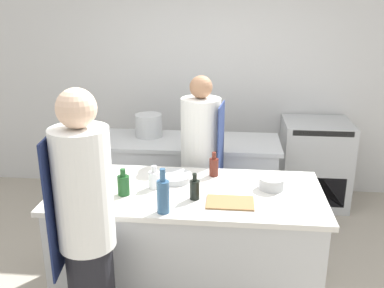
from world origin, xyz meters
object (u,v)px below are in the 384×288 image
Objects in this scene: oven_range at (314,163)px; bottle_olive_oil at (163,195)px; bottle_vinegar at (123,185)px; bowl_prep_small at (174,177)px; bottle_wine at (90,183)px; bottle_water at (154,179)px; chef_at_prep_near at (87,232)px; stockpot at (149,125)px; chef_at_stove at (201,165)px; bottle_cooking_oil at (214,166)px; bowl_mixing_large at (272,183)px; bottle_sauce at (195,189)px.

bottle_olive_oil is (-1.39, -2.12, 0.53)m from oven_range.
bottle_vinegar reaches higher than bowl_prep_small.
bottle_wine is 1.67× the size of bottle_water.
chef_at_prep_near is 10.02× the size of bottle_water.
bottle_wine reaches higher than stockpot.
bottle_vinegar is 1.44m from stockpot.
chef_at_stove reaches higher than oven_range.
chef_at_prep_near is 1.25m from bottle_cooking_oil.
chef_at_prep_near is 1.42m from bowl_mixing_large.
stockpot is at bearing 126.10° from bottle_cooking_oil.
chef_at_prep_near is at bearing -89.70° from stockpot.
chef_at_stove is at bearing 73.13° from bowl_prep_small.
bottle_sauce reaches higher than bowl_prep_small.
bowl_mixing_large is (1.31, 0.30, -0.07)m from bottle_wine.
chef_at_prep_near reaches higher than bottle_sauce.
bottle_olive_oil is at bearing -90.01° from bowl_prep_small.
bottle_wine is 1.53× the size of bottle_sauce.
stockpot is at bearing 93.72° from bottle_vinegar.
bottle_wine is 1.53m from stockpot.
bowl_mixing_large is 0.76m from bowl_prep_small.
chef_at_prep_near is 6.02× the size of bottle_wine.
bottle_vinegar is 1.00× the size of bottle_cooking_oil.
bottle_wine is (-1.95, -1.96, 0.53)m from oven_range.
chef_at_prep_near is 1.10× the size of chef_at_stove.
bowl_mixing_large is 1.70m from stockpot.
bottle_olive_oil is 1.13× the size of stockpot.
bottle_vinegar is at bearing -24.15° from chef_at_stove.
bottle_vinegar is 0.72× the size of stockpot.
oven_range is at bearing 48.76° from bottle_water.
chef_at_prep_near is at bearing -15.77° from chef_at_stove.
bottle_vinegar is at bearing -169.03° from bowl_mixing_large.
bottle_cooking_oil reaches higher than bowl_mixing_large.
chef_at_stove reaches higher than stockpot.
chef_at_stove reaches higher than bowl_mixing_large.
stockpot is (-0.62, 1.45, 0.04)m from bottle_sauce.
bottle_olive_oil is 0.58m from bottle_wine.
chef_at_stove is 0.59m from bowl_prep_small.
stockpot reaches higher than bowl_mixing_large.
bowl_prep_small is (0.42, 0.89, 0.01)m from chef_at_prep_near.
bottle_water is at bearing 108.71° from bottle_olive_oil.
bowl_mixing_large is at bearing -6.70° from bowl_prep_small.
oven_range is 4.98× the size of bottle_sauce.
bottle_olive_oil is at bearing -57.31° from chef_at_prep_near.
bottle_cooking_oil is 0.46m from bottle_sauce.
oven_range is at bearing 53.18° from bottle_cooking_oil.
chef_at_stove is at bearing 52.37° from bottle_wine.
stockpot reaches higher than bowl_prep_small.
chef_at_prep_near reaches higher than bottle_olive_oil.
stockpot is (-1.18, 1.22, 0.07)m from bowl_mixing_large.
bottle_wine is at bearing -152.02° from bottle_water.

